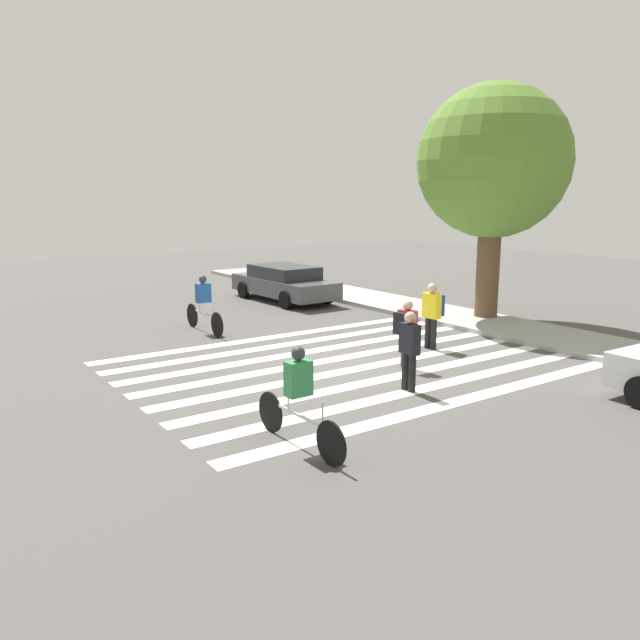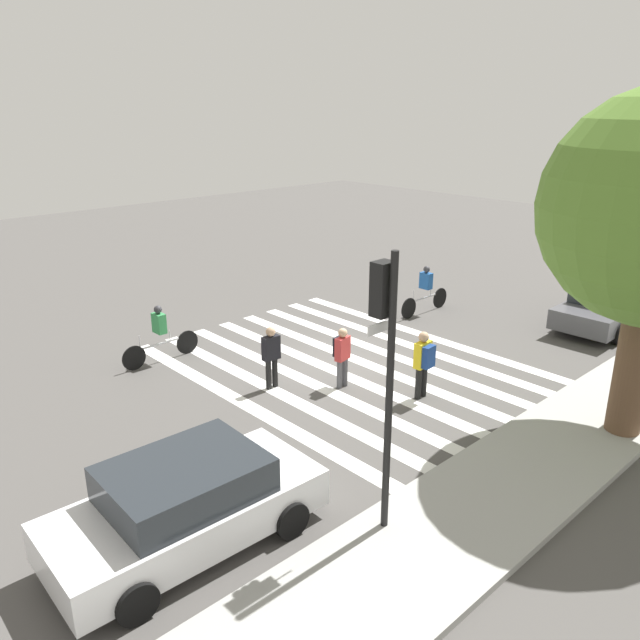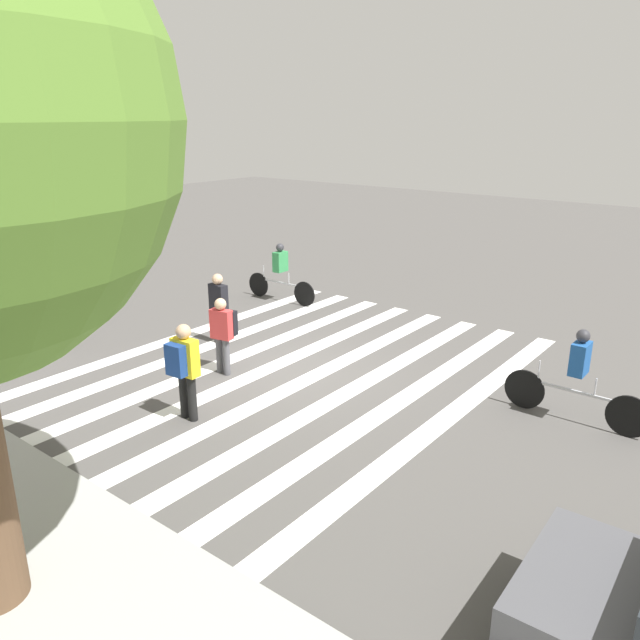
{
  "view_description": "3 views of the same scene",
  "coord_description": "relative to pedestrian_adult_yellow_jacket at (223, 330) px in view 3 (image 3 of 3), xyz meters",
  "views": [
    {
      "loc": [
        11.27,
        -8.55,
        3.86
      ],
      "look_at": [
        -0.43,
        -0.4,
        1.03
      ],
      "focal_mm": 35.0,
      "sensor_mm": 36.0,
      "label": 1
    },
    {
      "loc": [
        11.24,
        11.11,
        6.83
      ],
      "look_at": [
        0.73,
        -0.15,
        1.42
      ],
      "focal_mm": 35.0,
      "sensor_mm": 36.0,
      "label": 2
    },
    {
      "loc": [
        -7.66,
        8.93,
        4.95
      ],
      "look_at": [
        -1.03,
        0.49,
        1.42
      ],
      "focal_mm": 35.0,
      "sensor_mm": 36.0,
      "label": 3
    }
  ],
  "objects": [
    {
      "name": "ground_plane",
      "position": [
        -1.02,
        -0.96,
        -0.92
      ],
      "size": [
        60.0,
        60.0,
        0.0
      ],
      "primitive_type": "plane",
      "color": "#4C4947"
    },
    {
      "name": "crosswalk_stripes",
      "position": [
        -1.02,
        -0.96,
        -0.92
      ],
      "size": [
        7.24,
        10.0,
        0.01
      ],
      "color": "white",
      "rests_on": "ground_plane"
    },
    {
      "name": "pedestrian_adult_yellow_jacket",
      "position": [
        0.0,
        0.0,
        0.0
      ],
      "size": [
        0.47,
        0.42,
        1.57
      ],
      "rotation": [
        0.0,
        0.0,
        0.2
      ],
      "color": "#4C4C51",
      "rests_on": "ground_plane"
    },
    {
      "name": "pedestrian_child_with_backpack",
      "position": [
        1.34,
        -1.13,
        -0.0
      ],
      "size": [
        0.46,
        0.24,
        1.63
      ],
      "rotation": [
        0.0,
        0.0,
        3.07
      ],
      "color": "black",
      "rests_on": "ground_plane"
    },
    {
      "name": "pedestrian_adult_tall_backpack",
      "position": [
        -0.96,
        1.81,
        0.08
      ],
      "size": [
        0.49,
        0.41,
        1.7
      ],
      "rotation": [
        0.0,
        0.0,
        3.21
      ],
      "color": "black",
      "rests_on": "ground_plane"
    },
    {
      "name": "cyclist_far_lane",
      "position": [
        -6.16,
        -2.17,
        -0.05
      ],
      "size": [
        2.42,
        0.4,
        1.65
      ],
      "rotation": [
        0.0,
        0.0,
        0.0
      ],
      "color": "black",
      "rests_on": "ground_plane"
    },
    {
      "name": "cyclist_mid_street",
      "position": [
        2.52,
        -4.53,
        -0.05
      ],
      "size": [
        2.35,
        0.41,
        1.63
      ],
      "rotation": [
        0.0,
        0.0,
        0.02
      ],
      "color": "black",
      "rests_on": "ground_plane"
    }
  ]
}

